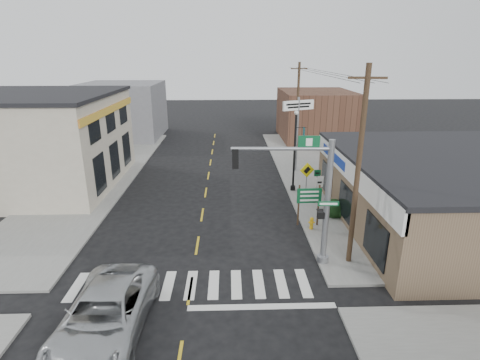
{
  "coord_description": "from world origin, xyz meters",
  "views": [
    {
      "loc": [
        1.73,
        -13.8,
        9.68
      ],
      "look_at": [
        2.35,
        6.51,
        2.8
      ],
      "focal_mm": 28.0,
      "sensor_mm": 36.0,
      "label": 1
    }
  ],
  "objects_px": {
    "suv": "(105,315)",
    "utility_pole_near": "(358,168)",
    "dance_center_sign": "(298,115)",
    "bare_tree": "(377,163)",
    "fire_hydrant": "(312,223)",
    "utility_pole_far": "(297,111)",
    "lamp_post": "(296,145)",
    "traffic_signal_pole": "(312,190)",
    "guide_sign": "(309,199)"
  },
  "relations": [
    {
      "from": "suv",
      "to": "utility_pole_near",
      "type": "bearing_deg",
      "value": 25.85
    },
    {
      "from": "lamp_post",
      "to": "utility_pole_far",
      "type": "height_order",
      "value": "utility_pole_far"
    },
    {
      "from": "suv",
      "to": "guide_sign",
      "type": "xyz_separation_m",
      "value": [
        9.05,
        8.58,
        0.91
      ]
    },
    {
      "from": "suv",
      "to": "lamp_post",
      "type": "height_order",
      "value": "lamp_post"
    },
    {
      "from": "traffic_signal_pole",
      "to": "utility_pole_near",
      "type": "relative_size",
      "value": 0.67
    },
    {
      "from": "bare_tree",
      "to": "utility_pole_near",
      "type": "relative_size",
      "value": 0.48
    },
    {
      "from": "lamp_post",
      "to": "guide_sign",
      "type": "bearing_deg",
      "value": -101.89
    },
    {
      "from": "suv",
      "to": "bare_tree",
      "type": "bearing_deg",
      "value": 37.8
    },
    {
      "from": "dance_center_sign",
      "to": "utility_pole_far",
      "type": "distance_m",
      "value": 4.04
    },
    {
      "from": "traffic_signal_pole",
      "to": "utility_pole_far",
      "type": "xyz_separation_m",
      "value": [
        2.64,
        18.97,
        0.85
      ]
    },
    {
      "from": "guide_sign",
      "to": "bare_tree",
      "type": "bearing_deg",
      "value": 11.85
    },
    {
      "from": "fire_hydrant",
      "to": "guide_sign",
      "type": "bearing_deg",
      "value": 103.88
    },
    {
      "from": "traffic_signal_pole",
      "to": "dance_center_sign",
      "type": "bearing_deg",
      "value": 84.27
    },
    {
      "from": "traffic_signal_pole",
      "to": "guide_sign",
      "type": "height_order",
      "value": "traffic_signal_pole"
    },
    {
      "from": "fire_hydrant",
      "to": "bare_tree",
      "type": "height_order",
      "value": "bare_tree"
    },
    {
      "from": "fire_hydrant",
      "to": "lamp_post",
      "type": "height_order",
      "value": "lamp_post"
    },
    {
      "from": "utility_pole_far",
      "to": "fire_hydrant",
      "type": "bearing_deg",
      "value": -100.46
    },
    {
      "from": "suv",
      "to": "utility_pole_near",
      "type": "relative_size",
      "value": 0.66
    },
    {
      "from": "traffic_signal_pole",
      "to": "guide_sign",
      "type": "distance_m",
      "value": 4.61
    },
    {
      "from": "dance_center_sign",
      "to": "bare_tree",
      "type": "relative_size",
      "value": 1.4
    },
    {
      "from": "utility_pole_far",
      "to": "dance_center_sign",
      "type": "bearing_deg",
      "value": -103.5
    },
    {
      "from": "traffic_signal_pole",
      "to": "lamp_post",
      "type": "relative_size",
      "value": 1.06
    },
    {
      "from": "dance_center_sign",
      "to": "utility_pole_far",
      "type": "relative_size",
      "value": 0.7
    },
    {
      "from": "utility_pole_far",
      "to": "suv",
      "type": "bearing_deg",
      "value": -118.98
    },
    {
      "from": "bare_tree",
      "to": "guide_sign",
      "type": "bearing_deg",
      "value": -166.5
    },
    {
      "from": "traffic_signal_pole",
      "to": "utility_pole_near",
      "type": "distance_m",
      "value": 2.27
    },
    {
      "from": "suv",
      "to": "dance_center_sign",
      "type": "distance_m",
      "value": 22.39
    },
    {
      "from": "traffic_signal_pole",
      "to": "dance_center_sign",
      "type": "xyz_separation_m",
      "value": [
        1.98,
        14.98,
        1.04
      ]
    },
    {
      "from": "traffic_signal_pole",
      "to": "utility_pole_near",
      "type": "xyz_separation_m",
      "value": [
        2.02,
        0.03,
        1.03
      ]
    },
    {
      "from": "suv",
      "to": "utility_pole_far",
      "type": "xyz_separation_m",
      "value": [
        10.87,
        23.51,
        3.82
      ]
    },
    {
      "from": "utility_pole_near",
      "to": "utility_pole_far",
      "type": "bearing_deg",
      "value": 94.52
    },
    {
      "from": "utility_pole_far",
      "to": "utility_pole_near",
      "type": "bearing_deg",
      "value": -96.05
    },
    {
      "from": "traffic_signal_pole",
      "to": "dance_center_sign",
      "type": "distance_m",
      "value": 15.15
    },
    {
      "from": "dance_center_sign",
      "to": "utility_pole_near",
      "type": "bearing_deg",
      "value": -113.78
    },
    {
      "from": "lamp_post",
      "to": "utility_pole_near",
      "type": "height_order",
      "value": "utility_pole_near"
    },
    {
      "from": "guide_sign",
      "to": "lamp_post",
      "type": "relative_size",
      "value": 0.43
    },
    {
      "from": "lamp_post",
      "to": "utility_pole_far",
      "type": "distance_m",
      "value": 9.18
    },
    {
      "from": "fire_hydrant",
      "to": "bare_tree",
      "type": "distance_m",
      "value": 5.26
    },
    {
      "from": "guide_sign",
      "to": "bare_tree",
      "type": "distance_m",
      "value": 4.62
    },
    {
      "from": "guide_sign",
      "to": "traffic_signal_pole",
      "type": "bearing_deg",
      "value": -103.07
    },
    {
      "from": "bare_tree",
      "to": "utility_pole_far",
      "type": "distance_m",
      "value": 14.17
    },
    {
      "from": "traffic_signal_pole",
      "to": "bare_tree",
      "type": "xyz_separation_m",
      "value": [
        4.92,
        5.02,
        -0.19
      ]
    },
    {
      "from": "bare_tree",
      "to": "lamp_post",
      "type": "bearing_deg",
      "value": 128.25
    },
    {
      "from": "suv",
      "to": "traffic_signal_pole",
      "type": "height_order",
      "value": "traffic_signal_pole"
    },
    {
      "from": "fire_hydrant",
      "to": "utility_pole_far",
      "type": "distance_m",
      "value": 16.06
    },
    {
      "from": "fire_hydrant",
      "to": "lamp_post",
      "type": "distance_m",
      "value": 7.12
    },
    {
      "from": "utility_pole_far",
      "to": "bare_tree",
      "type": "bearing_deg",
      "value": -84.85
    },
    {
      "from": "utility_pole_near",
      "to": "utility_pole_far",
      "type": "height_order",
      "value": "utility_pole_near"
    },
    {
      "from": "fire_hydrant",
      "to": "lamp_post",
      "type": "xyz_separation_m",
      "value": [
        0.06,
        6.46,
        2.99
      ]
    },
    {
      "from": "traffic_signal_pole",
      "to": "utility_pole_far",
      "type": "bearing_deg",
      "value": 83.89
    }
  ]
}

